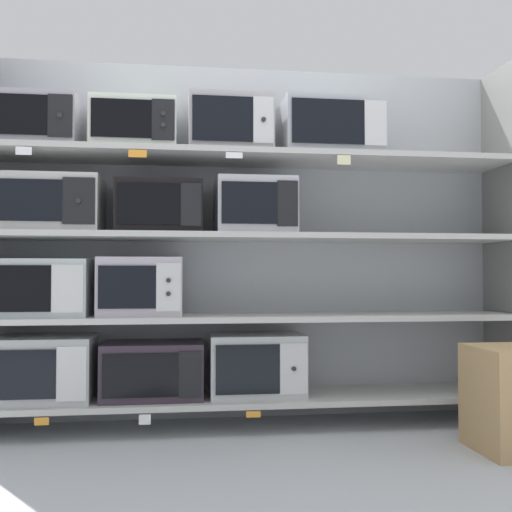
% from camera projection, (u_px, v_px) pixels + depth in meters
% --- Properties ---
extents(ground, '(6.86, 6.00, 0.02)m').
position_uv_depth(ground, '(291.00, 494.00, 2.30)').
color(ground, '#B2B7BC').
extents(back_panel, '(3.06, 0.04, 2.03)m').
position_uv_depth(back_panel, '(250.00, 241.00, 3.57)').
color(back_panel, '#9EA3A8').
rests_on(back_panel, ground).
extents(upright_right, '(0.05, 0.46, 2.03)m').
position_uv_depth(upright_right, '(507.00, 241.00, 3.51)').
color(upright_right, slate).
rests_on(upright_right, ground).
extents(shelf_0, '(2.86, 0.46, 0.03)m').
position_uv_depth(shelf_0, '(256.00, 398.00, 3.29)').
color(shelf_0, beige).
rests_on(shelf_0, ground).
extents(microwave_0, '(0.51, 0.40, 0.33)m').
position_uv_depth(microwave_0, '(43.00, 368.00, 3.15)').
color(microwave_0, '#A2A6A7').
rests_on(microwave_0, shelf_0).
extents(microwave_1, '(0.52, 0.36, 0.29)m').
position_uv_depth(microwave_1, '(153.00, 370.00, 3.22)').
color(microwave_1, '#332835').
rests_on(microwave_1, shelf_0).
extents(microwave_2, '(0.51, 0.35, 0.33)m').
position_uv_depth(microwave_2, '(257.00, 365.00, 3.29)').
color(microwave_2, '#B6BCBD').
rests_on(microwave_2, shelf_0).
extents(price_tag_0, '(0.07, 0.00, 0.04)m').
position_uv_depth(price_tag_0, '(42.00, 421.00, 2.92)').
color(price_tag_0, orange).
extents(price_tag_1, '(0.06, 0.00, 0.05)m').
position_uv_depth(price_tag_1, '(145.00, 420.00, 2.98)').
color(price_tag_1, white).
extents(price_tag_2, '(0.07, 0.00, 0.03)m').
position_uv_depth(price_tag_2, '(253.00, 414.00, 3.05)').
color(price_tag_2, orange).
extents(shelf_1, '(2.86, 0.46, 0.03)m').
position_uv_depth(shelf_1, '(256.00, 317.00, 3.31)').
color(shelf_1, beige).
extents(microwave_3, '(0.49, 0.39, 0.30)m').
position_uv_depth(microwave_3, '(42.00, 288.00, 3.16)').
color(microwave_3, '#B1BEC1').
rests_on(microwave_3, shelf_1).
extents(microwave_4, '(0.43, 0.36, 0.31)m').
position_uv_depth(microwave_4, '(141.00, 286.00, 3.23)').
color(microwave_4, '#BCB2C1').
rests_on(microwave_4, shelf_1).
extents(shelf_2, '(2.86, 0.46, 0.03)m').
position_uv_depth(shelf_2, '(256.00, 237.00, 3.32)').
color(shelf_2, beige).
extents(microwave_5, '(0.55, 0.40, 0.29)m').
position_uv_depth(microwave_5, '(48.00, 205.00, 3.18)').
color(microwave_5, '#BCBAB5').
rests_on(microwave_5, shelf_2).
extents(microwave_6, '(0.45, 0.39, 0.27)m').
position_uv_depth(microwave_6, '(159.00, 208.00, 3.25)').
color(microwave_6, black).
rests_on(microwave_6, shelf_2).
extents(microwave_7, '(0.42, 0.41, 0.30)m').
position_uv_depth(microwave_7, '(254.00, 207.00, 3.32)').
color(microwave_7, '#B8B6BF').
rests_on(microwave_7, shelf_2).
extents(shelf_3, '(2.86, 0.46, 0.03)m').
position_uv_depth(shelf_3, '(256.00, 158.00, 3.33)').
color(shelf_3, beige).
extents(microwave_8, '(0.43, 0.39, 0.27)m').
position_uv_depth(microwave_8, '(38.00, 124.00, 3.18)').
color(microwave_8, '#A59FAE').
rests_on(microwave_8, shelf_3).
extents(microwave_9, '(0.44, 0.39, 0.26)m').
position_uv_depth(microwave_9, '(135.00, 128.00, 3.25)').
color(microwave_9, silver).
rests_on(microwave_9, shelf_3).
extents(microwave_10, '(0.45, 0.35, 0.30)m').
position_uv_depth(microwave_10, '(230.00, 127.00, 3.32)').
color(microwave_10, '#A39FA4').
rests_on(microwave_10, shelf_3).
extents(microwave_11, '(0.55, 0.39, 0.30)m').
position_uv_depth(microwave_11, '(330.00, 130.00, 3.39)').
color(microwave_11, '#A0A6AD').
rests_on(microwave_11, shelf_3).
extents(price_tag_3, '(0.08, 0.00, 0.04)m').
position_uv_depth(price_tag_3, '(24.00, 151.00, 2.95)').
color(price_tag_3, white).
extents(price_tag_4, '(0.09, 0.00, 0.04)m').
position_uv_depth(price_tag_4, '(138.00, 153.00, 3.02)').
color(price_tag_4, orange).
extents(price_tag_5, '(0.09, 0.00, 0.03)m').
position_uv_depth(price_tag_5, '(234.00, 155.00, 3.08)').
color(price_tag_5, white).
extents(price_tag_6, '(0.07, 0.00, 0.05)m').
position_uv_depth(price_tag_6, '(344.00, 160.00, 3.16)').
color(price_tag_6, beige).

